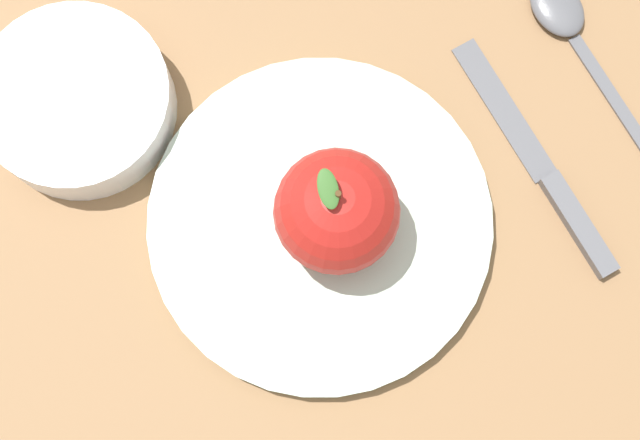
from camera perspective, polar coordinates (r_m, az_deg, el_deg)
ground_plane at (r=0.64m, az=1.59°, el=0.67°), size 2.40×2.40×0.00m
dinner_plate at (r=0.63m, az=-0.00°, el=-0.20°), size 0.23×0.23×0.02m
apple at (r=0.58m, az=1.33°, el=0.36°), size 0.08×0.08×0.09m
side_bowl at (r=0.66m, az=-14.60°, el=7.09°), size 0.13×0.13×0.04m
knife at (r=0.66m, az=13.70°, el=2.51°), size 0.17×0.11×0.01m
spoon at (r=0.69m, az=15.11°, el=10.99°), size 0.16×0.11×0.01m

